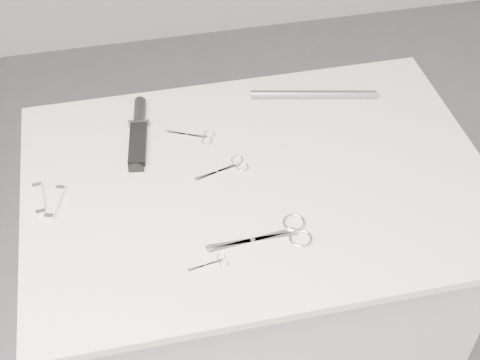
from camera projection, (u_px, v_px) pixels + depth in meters
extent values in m
cube|color=#B3B3B0|center=(255.00, 303.00, 1.77)|extent=(0.90, 0.60, 0.90)
cube|color=beige|center=(258.00, 181.00, 1.44)|extent=(1.00, 0.70, 0.02)
cube|color=white|center=(253.00, 240.00, 1.31)|extent=(0.18, 0.04, 0.00)
cylinder|color=white|center=(253.00, 240.00, 1.31)|extent=(0.01, 0.01, 0.00)
torus|color=white|center=(294.00, 223.00, 1.34)|extent=(0.05, 0.05, 0.01)
torus|color=white|center=(301.00, 239.00, 1.31)|extent=(0.05, 0.05, 0.01)
cube|color=white|center=(217.00, 172.00, 1.45)|extent=(0.11, 0.05, 0.00)
cylinder|color=white|center=(217.00, 172.00, 1.45)|extent=(0.01, 0.01, 0.00)
torus|color=white|center=(237.00, 160.00, 1.47)|extent=(0.03, 0.03, 0.00)
torus|color=white|center=(242.00, 167.00, 1.46)|extent=(0.03, 0.03, 0.00)
cube|color=white|center=(187.00, 135.00, 1.53)|extent=(0.10, 0.06, 0.00)
cylinder|color=white|center=(187.00, 134.00, 1.53)|extent=(0.01, 0.01, 0.00)
torus|color=white|center=(209.00, 134.00, 1.53)|extent=(0.03, 0.03, 0.00)
torus|color=white|center=(207.00, 141.00, 1.52)|extent=(0.03, 0.03, 0.00)
cube|color=white|center=(205.00, 265.00, 1.27)|extent=(0.07, 0.02, 0.00)
cylinder|color=white|center=(205.00, 265.00, 1.27)|extent=(0.00, 0.00, 0.00)
torus|color=white|center=(221.00, 257.00, 1.28)|extent=(0.02, 0.02, 0.00)
torus|color=white|center=(224.00, 263.00, 1.27)|extent=(0.02, 0.02, 0.00)
cube|color=black|center=(138.00, 144.00, 1.50)|extent=(0.06, 0.14, 0.02)
cube|color=gray|center=(139.00, 123.00, 1.55)|extent=(0.05, 0.02, 0.02)
cylinder|color=black|center=(140.00, 112.00, 1.58)|extent=(0.04, 0.09, 0.03)
cube|color=silver|center=(39.00, 199.00, 1.38)|extent=(0.03, 0.09, 0.01)
cube|color=white|center=(37.00, 186.00, 1.41)|extent=(0.02, 0.01, 0.01)
cube|color=white|center=(41.00, 213.00, 1.36)|extent=(0.02, 0.01, 0.01)
cube|color=silver|center=(55.00, 202.00, 1.38)|extent=(0.05, 0.09, 0.01)
cube|color=white|center=(61.00, 188.00, 1.40)|extent=(0.02, 0.02, 0.01)
cube|color=white|center=(49.00, 217.00, 1.35)|extent=(0.02, 0.02, 0.01)
cylinder|color=gray|center=(313.00, 94.00, 1.62)|extent=(0.30, 0.08, 0.02)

